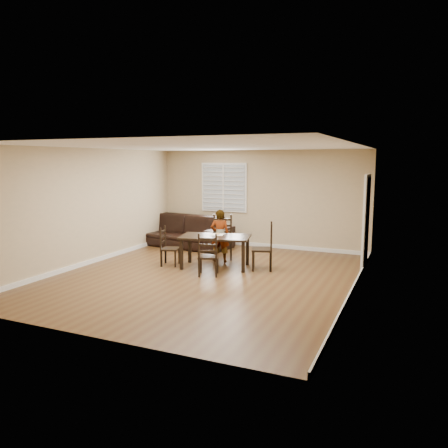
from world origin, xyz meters
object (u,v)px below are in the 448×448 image
(dining_table, at_px, (215,240))
(donut, at_px, (218,234))
(sofa, at_px, (181,231))
(chair_near, at_px, (223,238))
(chair_right, at_px, (268,248))
(chair_far, at_px, (208,257))
(child, at_px, (220,236))
(chair_left, at_px, (166,248))

(dining_table, bearing_deg, donut, 83.66)
(donut, relative_size, sofa, 0.03)
(dining_table, relative_size, sofa, 0.57)
(chair_near, relative_size, chair_right, 1.02)
(chair_near, relative_size, sofa, 0.37)
(chair_right, bearing_deg, sofa, -135.53)
(chair_far, height_order, child, child)
(chair_left, relative_size, sofa, 0.30)
(child, bearing_deg, donut, 92.41)
(chair_near, bearing_deg, donut, -97.05)
(donut, xyz_separation_m, sofa, (-1.96, 1.75, -0.32))
(chair_near, height_order, child, child)
(dining_table, distance_m, chair_near, 1.01)
(chair_far, relative_size, chair_left, 1.02)
(dining_table, xyz_separation_m, donut, (-0.02, 0.17, 0.11))
(dining_table, relative_size, chair_near, 1.57)
(chair_far, relative_size, donut, 9.03)
(chair_left, bearing_deg, chair_near, -51.05)
(chair_near, distance_m, donut, 0.87)
(sofa, bearing_deg, chair_far, -44.06)
(dining_table, distance_m, child, 0.56)
(dining_table, distance_m, sofa, 2.77)
(child, bearing_deg, chair_near, -87.48)
(chair_left, distance_m, child, 1.32)
(dining_table, distance_m, chair_right, 1.20)
(dining_table, xyz_separation_m, chair_left, (-1.14, -0.27, -0.23))
(donut, bearing_deg, chair_left, -158.44)
(dining_table, distance_m, chair_left, 1.20)
(child, distance_m, donut, 0.40)
(sofa, bearing_deg, chair_left, -61.84)
(dining_table, xyz_separation_m, chair_right, (1.16, 0.28, -0.16))
(child, height_order, donut, child)
(donut, bearing_deg, dining_table, -83.28)
(chair_far, height_order, sofa, chair_far)
(chair_right, height_order, sofa, chair_right)
(dining_table, bearing_deg, chair_far, -89.07)
(chair_far, height_order, chair_right, chair_right)
(chair_far, bearing_deg, donut, -97.15)
(chair_far, bearing_deg, chair_near, -95.66)
(chair_far, distance_m, donut, 1.05)
(chair_right, bearing_deg, child, -119.62)
(chair_near, distance_m, chair_far, 1.82)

